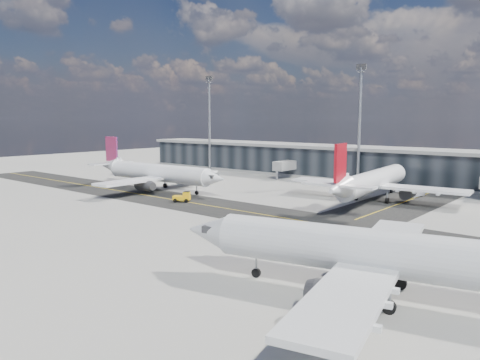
{
  "coord_description": "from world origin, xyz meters",
  "views": [
    {
      "loc": [
        50.78,
        -57.54,
        16.05
      ],
      "look_at": [
        -2.9,
        6.53,
        5.0
      ],
      "focal_mm": 35.0,
      "sensor_mm": 36.0,
      "label": 1
    }
  ],
  "objects_px": {
    "airliner_redtail": "(373,181)",
    "baggage_tug": "(183,197)",
    "airliner_near": "(392,255)",
    "service_van": "(413,193)",
    "airliner_af": "(157,173)"
  },
  "relations": [
    {
      "from": "baggage_tug",
      "to": "airliner_near",
      "type": "bearing_deg",
      "value": 33.74
    },
    {
      "from": "airliner_af",
      "to": "baggage_tug",
      "type": "distance_m",
      "value": 18.12
    },
    {
      "from": "airliner_near",
      "to": "baggage_tug",
      "type": "height_order",
      "value": "airliner_near"
    },
    {
      "from": "airliner_af",
      "to": "airliner_near",
      "type": "relative_size",
      "value": 0.94
    },
    {
      "from": "airliner_redtail",
      "to": "baggage_tug",
      "type": "xyz_separation_m",
      "value": [
        -27.77,
        -23.8,
        -2.94
      ]
    },
    {
      "from": "airliner_redtail",
      "to": "airliner_near",
      "type": "relative_size",
      "value": 0.97
    },
    {
      "from": "airliner_redtail",
      "to": "baggage_tug",
      "type": "distance_m",
      "value": 36.7
    },
    {
      "from": "airliner_near",
      "to": "baggage_tug",
      "type": "relative_size",
      "value": 11.63
    },
    {
      "from": "service_van",
      "to": "airliner_af",
      "type": "bearing_deg",
      "value": -141.19
    },
    {
      "from": "service_van",
      "to": "baggage_tug",
      "type": "bearing_deg",
      "value": -123.4
    },
    {
      "from": "airliner_af",
      "to": "airliner_redtail",
      "type": "relative_size",
      "value": 0.96
    },
    {
      "from": "airliner_af",
      "to": "service_van",
      "type": "height_order",
      "value": "airliner_af"
    },
    {
      "from": "airliner_redtail",
      "to": "airliner_near",
      "type": "height_order",
      "value": "airliner_near"
    },
    {
      "from": "airliner_af",
      "to": "airliner_redtail",
      "type": "distance_m",
      "value": 47.17
    },
    {
      "from": "airliner_af",
      "to": "service_van",
      "type": "relative_size",
      "value": 6.69
    }
  ]
}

